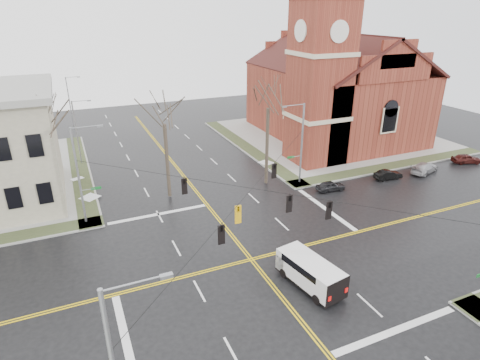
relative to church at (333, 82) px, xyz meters
name	(u,v)px	position (x,y,z in m)	size (l,w,h in m)	color
ground	(251,259)	(-24.76, -24.78, -8.43)	(120.00, 120.00, 0.00)	black
sidewalks	(251,259)	(-24.76, -24.78, -8.36)	(80.00, 80.00, 0.17)	gray
road_markings	(251,259)	(-24.76, -24.78, -8.43)	(100.00, 100.00, 0.01)	gold
church	(333,82)	(0.00, 0.00, 0.00)	(24.28, 27.48, 27.50)	maroon
signal_pole_ne	(301,142)	(-13.44, -13.28, -3.48)	(2.75, 0.22, 9.00)	gray
signal_pole_nw	(80,173)	(-36.09, -13.28, -3.48)	(2.75, 0.22, 9.00)	gray
span_wires	(252,188)	(-24.76, -24.78, -2.23)	(23.02, 23.02, 0.03)	black
traffic_signals	(256,201)	(-24.76, -25.45, -2.98)	(8.21, 8.26, 1.30)	black
streetlight_north_a	(77,130)	(-35.42, 3.22, -3.97)	(2.30, 0.20, 8.00)	gray
streetlight_north_b	(70,99)	(-35.42, 23.22, -3.97)	(2.30, 0.20, 8.00)	gray
cargo_van	(308,270)	(-22.36, -29.14, -7.23)	(2.97, 5.63, 2.04)	white
parked_car_a	(331,186)	(-11.29, -16.45, -7.89)	(1.29, 3.20, 1.09)	black
parked_car_b	(388,175)	(-3.25, -16.46, -7.89)	(1.15, 3.31, 1.09)	black
parked_car_c	(424,168)	(2.19, -16.67, -7.80)	(1.77, 4.36, 1.27)	#AAAAAD
parked_car_d	(466,159)	(9.67, -16.44, -7.83)	(1.44, 3.57, 1.22)	#3F1412
tree_nw_far	(48,127)	(-38.01, -10.94, 0.36)	(4.00, 4.00, 12.16)	#342B21
tree_nw_near	(164,119)	(-27.75, -10.98, -0.03)	(4.00, 4.00, 11.62)	#342B21
tree_ne	(268,103)	(-16.87, -11.98, 0.82)	(4.00, 4.00, 12.82)	#342B21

